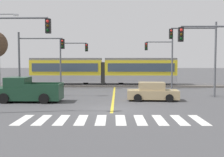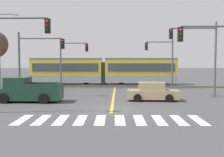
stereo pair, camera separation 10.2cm
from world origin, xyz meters
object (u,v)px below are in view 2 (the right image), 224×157
Objects in this scene: sedan_crossing at (152,92)px; traffic_light_mid_right at (200,48)px; traffic_light_near_right at (215,52)px; pickup_truck at (26,91)px; traffic_light_far_right at (163,56)px; traffic_light_far_left at (70,56)px; traffic_light_mid_left at (35,54)px; light_rail_tram at (104,70)px; street_lamp_west at (1,45)px; traffic_light_near_left at (11,46)px.

sedan_crossing is 6.28m from traffic_light_mid_right.
traffic_light_near_right is at bearing -99.21° from traffic_light_mid_right.
traffic_light_near_right is at bearing -17.75° from pickup_truck.
traffic_light_near_right is 1.01× the size of traffic_light_far_right.
traffic_light_mid_left is at bearing -107.27° from traffic_light_far_left.
street_lamp_west is at bearing -166.02° from light_rail_tram.
street_lamp_west is (-7.29, 15.69, 0.88)m from traffic_light_near_left.
traffic_light_mid_right is (14.75, 3.20, 3.58)m from pickup_truck.
traffic_light_far_left reaches higher than sedan_crossing.
light_rail_tram is 2.87× the size of traffic_light_near_left.
traffic_light_mid_left is (-13.73, 7.53, -0.02)m from traffic_light_near_right.
traffic_light_mid_left is 10.06m from street_lamp_west.
street_lamp_west reaches higher than light_rail_tram.
traffic_light_near_left reaches higher than traffic_light_mid_left.
traffic_light_mid_right is (12.90, -6.60, 0.63)m from traffic_light_far_left.
traffic_light_mid_right is at bearing -27.09° from traffic_light_far_left.
traffic_light_near_right is at bearing -57.93° from sedan_crossing.
street_lamp_west is (-21.31, 7.69, 0.68)m from traffic_light_mid_right.
traffic_light_mid_left is (-12.70, -7.05, 0.04)m from traffic_light_far_right.
traffic_light_far_left is at bearing 129.56° from traffic_light_near_right.
street_lamp_west is at bearing 142.84° from traffic_light_near_right.
pickup_truck is at bearing 162.25° from traffic_light_near_right.
traffic_light_near_left is at bearing -65.07° from street_lamp_west.
traffic_light_mid_right reaches higher than light_rail_tram.
light_rail_tram is 2.73× the size of traffic_light_mid_right.
traffic_light_far_right is (12.50, 10.25, 2.98)m from pickup_truck.
pickup_truck is 0.61× the size of street_lamp_west.
light_rail_tram is 3.41× the size of pickup_truck.
pickup_truck is at bearing -174.70° from sedan_crossing.
pickup_truck is 0.84× the size of traffic_light_near_left.
pickup_truck is at bearing -100.70° from traffic_light_far_left.
street_lamp_west is (-19.06, 0.64, 1.28)m from traffic_light_far_right.
traffic_light_near_left is at bearing -177.93° from traffic_light_near_right.
sedan_crossing is 12.57m from traffic_light_far_left.
traffic_light_near_left is 17.32m from street_lamp_west.
traffic_light_far_right is (2.28, 9.30, 3.13)m from sedan_crossing.
traffic_light_near_right reaches higher than sedan_crossing.
pickup_truck is at bearing -167.74° from traffic_light_mid_right.
traffic_light_near_right reaches higher than pickup_truck.
pickup_truck is 4.40m from traffic_light_mid_left.
traffic_light_near_left is (0.93, -7.99, 0.36)m from traffic_light_mid_left.
street_lamp_west reaches higher than traffic_light_far_left.
light_rail_tram is 14.97m from pickup_truck.
traffic_light_far_right is 7.42m from traffic_light_mid_right.
sedan_crossing is 10.26m from pickup_truck.
light_rail_tram is at bearing 113.86° from traffic_light_near_right.
traffic_light_near_left is 0.72× the size of street_lamp_west.
traffic_light_near_left reaches higher than traffic_light_far_left.
traffic_light_far_right is 19.11m from street_lamp_west.
traffic_light_far_left is 14.65m from traffic_light_near_left.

